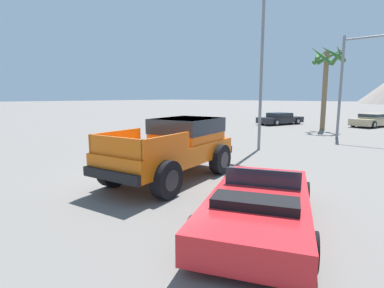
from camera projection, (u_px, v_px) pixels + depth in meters
The scene contains 8 objects.
ground_plane at pixel (173, 175), 9.87m from camera, with size 320.00×320.00×0.00m, color slate.
orange_pickup_truck at pixel (177, 144), 9.42m from camera, with size 2.85×5.19×1.85m.
red_convertible_car at pixel (259, 206), 5.91m from camera, with size 3.41×4.74×1.03m.
parked_car_dark at pixel (280, 118), 27.47m from camera, with size 2.93×4.74×1.07m.
parked_car_tan at pixel (372, 120), 25.31m from camera, with size 2.76×4.43×1.11m.
traffic_light_main at pixel (370, 66), 17.00m from camera, with size 4.02×0.38×6.11m.
street_lamp_post at pixel (262, 49), 13.76m from camera, with size 0.90×0.24×7.87m.
palm_tree_tall at pixel (327, 67), 22.16m from camera, with size 2.50×2.74×6.26m.
Camera 1 is at (6.86, -6.73, 2.56)m, focal length 28.00 mm.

